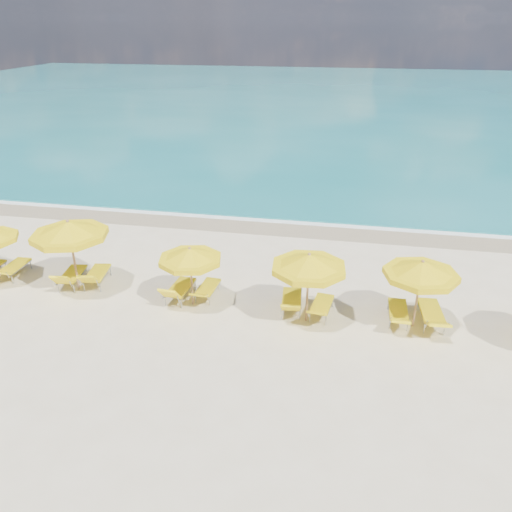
# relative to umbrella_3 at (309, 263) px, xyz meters

# --- Properties ---
(ground_plane) EXTENTS (120.00, 120.00, 0.00)m
(ground_plane) POSITION_rel_umbrella_3_xyz_m (-1.96, 0.36, -2.01)
(ground_plane) COLOR beige
(ocean) EXTENTS (120.00, 80.00, 0.30)m
(ocean) POSITION_rel_umbrella_3_xyz_m (-1.96, 48.36, -2.01)
(ocean) COLOR #136A6E
(ocean) RESTS_ON ground
(wet_sand_band) EXTENTS (120.00, 2.60, 0.01)m
(wet_sand_band) POSITION_rel_umbrella_3_xyz_m (-1.96, 7.76, -2.01)
(wet_sand_band) COLOR tan
(wet_sand_band) RESTS_ON ground
(foam_line) EXTENTS (120.00, 1.20, 0.03)m
(foam_line) POSITION_rel_umbrella_3_xyz_m (-1.96, 8.56, -2.01)
(foam_line) COLOR white
(foam_line) RESTS_ON ground
(whitecap_near) EXTENTS (14.00, 0.36, 0.05)m
(whitecap_near) POSITION_rel_umbrella_3_xyz_m (-7.96, 17.36, -2.01)
(whitecap_near) COLOR white
(whitecap_near) RESTS_ON ground
(whitecap_far) EXTENTS (18.00, 0.30, 0.05)m
(whitecap_far) POSITION_rel_umbrella_3_xyz_m (6.04, 24.36, -2.01)
(whitecap_far) COLOR white
(whitecap_far) RESTS_ON ground
(umbrella_1) EXTENTS (2.89, 2.89, 2.61)m
(umbrella_1) POSITION_rel_umbrella_3_xyz_m (-8.06, 0.53, 0.22)
(umbrella_1) COLOR tan
(umbrella_1) RESTS_ON ground
(umbrella_2) EXTENTS (2.41, 2.41, 2.10)m
(umbrella_2) POSITION_rel_umbrella_3_xyz_m (-3.80, 0.28, -0.22)
(umbrella_2) COLOR tan
(umbrella_2) RESTS_ON ground
(umbrella_3) EXTENTS (2.92, 2.92, 2.36)m
(umbrella_3) POSITION_rel_umbrella_3_xyz_m (0.00, 0.00, 0.00)
(umbrella_3) COLOR tan
(umbrella_3) RESTS_ON ground
(umbrella_4) EXTENTS (2.58, 2.58, 2.27)m
(umbrella_4) POSITION_rel_umbrella_3_xyz_m (3.28, 0.31, -0.07)
(umbrella_4) COLOR tan
(umbrella_4) RESTS_ON ground
(lounger_0_right) EXTENTS (0.64, 1.84, 0.73)m
(lounger_0_right) POSITION_rel_umbrella_3_xyz_m (-10.87, 0.99, -1.79)
(lounger_0_right) COLOR #A5A8AD
(lounger_0_right) RESTS_ON ground
(lounger_1_left) EXTENTS (0.87, 1.89, 0.91)m
(lounger_1_left) POSITION_rel_umbrella_3_xyz_m (-8.41, 0.76, -1.78)
(lounger_1_left) COLOR #A5A8AD
(lounger_1_left) RESTS_ON ground
(lounger_1_right) EXTENTS (0.91, 1.91, 0.89)m
(lounger_1_right) POSITION_rel_umbrella_3_xyz_m (-7.58, 0.99, -1.78)
(lounger_1_right) COLOR #A5A8AD
(lounger_1_right) RESTS_ON ground
(lounger_2_left) EXTENTS (0.76, 1.86, 0.91)m
(lounger_2_left) POSITION_rel_umbrella_3_xyz_m (-4.33, 0.56, -1.78)
(lounger_2_left) COLOR #A5A8AD
(lounger_2_left) RESTS_ON ground
(lounger_2_right) EXTENTS (0.66, 1.74, 0.67)m
(lounger_2_right) POSITION_rel_umbrella_3_xyz_m (-3.45, 0.84, -1.81)
(lounger_2_right) COLOR #A5A8AD
(lounger_2_right) RESTS_ON ground
(lounger_3_left) EXTENTS (0.78, 1.92, 0.88)m
(lounger_3_left) POSITION_rel_umbrella_3_xyz_m (-0.53, 0.49, -1.78)
(lounger_3_left) COLOR #A5A8AD
(lounger_3_left) RESTS_ON ground
(lounger_3_right) EXTENTS (0.80, 1.83, 0.74)m
(lounger_3_right) POSITION_rel_umbrella_3_xyz_m (0.44, 0.39, -1.80)
(lounger_3_right) COLOR #A5A8AD
(lounger_3_right) RESTS_ON ground
(lounger_4_left) EXTENTS (0.61, 1.82, 0.66)m
(lounger_4_left) POSITION_rel_umbrella_3_xyz_m (2.82, 0.52, -1.80)
(lounger_4_left) COLOR #A5A8AD
(lounger_4_left) RESTS_ON ground
(lounger_4_right) EXTENTS (0.79, 2.07, 0.75)m
(lounger_4_right) POSITION_rel_umbrella_3_xyz_m (3.82, 0.54, -1.77)
(lounger_4_right) COLOR #A5A8AD
(lounger_4_right) RESTS_ON ground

